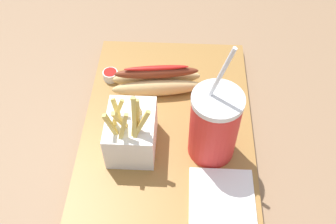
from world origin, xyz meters
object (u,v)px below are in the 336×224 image
object	(u,v)px
soda_cup	(214,125)
fries_basket	(131,132)
ketchup_cup_1	(110,75)
napkin_stack	(222,198)
hot_dog_1	(157,81)

from	to	relation	value
soda_cup	fries_basket	world-z (taller)	soda_cup
ketchup_cup_1	napkin_stack	distance (m)	0.36
fries_basket	hot_dog_1	size ratio (longest dim) A/B	0.76
hot_dog_1	ketchup_cup_1	size ratio (longest dim) A/B	5.92
soda_cup	ketchup_cup_1	distance (m)	0.28
ketchup_cup_1	napkin_stack	xyz separation A→B (m)	(-0.28, -0.23, -0.01)
ketchup_cup_1	napkin_stack	size ratio (longest dim) A/B	0.29
ketchup_cup_1	napkin_stack	bearing A→B (deg)	-140.40
soda_cup	ketchup_cup_1	size ratio (longest dim) A/B	7.54
soda_cup	fries_basket	size ratio (longest dim) A/B	1.67
soda_cup	napkin_stack	world-z (taller)	soda_cup
soda_cup	napkin_stack	distance (m)	0.12
fries_basket	napkin_stack	xyz separation A→B (m)	(-0.10, -0.16, -0.04)
soda_cup	ketchup_cup_1	bearing A→B (deg)	50.38
napkin_stack	ketchup_cup_1	bearing A→B (deg)	39.60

